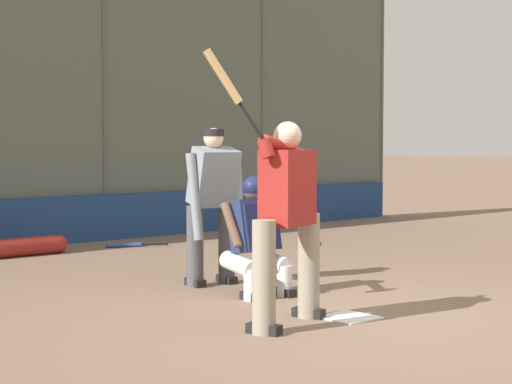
# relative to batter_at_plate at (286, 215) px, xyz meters

# --- Properties ---
(ground_plane) EXTENTS (160.00, 160.00, 0.00)m
(ground_plane) POSITION_rel_batter_at_plate_xyz_m (-0.61, 0.14, -0.92)
(ground_plane) COLOR #7A604C
(home_plate_marker) EXTENTS (0.43, 0.43, 0.01)m
(home_plate_marker) POSITION_rel_batter_at_plate_xyz_m (-0.61, 0.14, -0.91)
(home_plate_marker) COLOR white
(home_plate_marker) RESTS_ON ground_plane
(backstop_fence) EXTENTS (16.61, 0.08, 4.81)m
(backstop_fence) POSITION_rel_batter_at_plate_xyz_m (-0.61, -6.48, 1.58)
(backstop_fence) COLOR #515651
(backstop_fence) RESTS_ON ground_plane
(padding_wall) EXTENTS (16.20, 0.18, 0.70)m
(padding_wall) POSITION_rel_batter_at_plate_xyz_m (-0.61, -6.38, -0.56)
(padding_wall) COLOR navy
(padding_wall) RESTS_ON ground_plane
(batter_at_plate) EXTENTS (1.15, 0.54, 2.24)m
(batter_at_plate) POSITION_rel_batter_at_plate_xyz_m (0.00, 0.00, 0.00)
(batter_at_plate) COLOR gray
(batter_at_plate) RESTS_ON ground_plane
(catcher_behind_plate) EXTENTS (0.63, 0.75, 1.18)m
(catcher_behind_plate) POSITION_rel_batter_at_plate_xyz_m (-0.74, -1.17, -0.31)
(catcher_behind_plate) COLOR silver
(catcher_behind_plate) RESTS_ON ground_plane
(umpire_home) EXTENTS (0.67, 0.46, 1.66)m
(umpire_home) POSITION_rel_batter_at_plate_xyz_m (-0.81, -1.97, -0.02)
(umpire_home) COLOR #4C4C51
(umpire_home) RESTS_ON ground_plane
(spare_bat_near_backstop) EXTENTS (0.65, 0.64, 0.07)m
(spare_bat_near_backstop) POSITION_rel_batter_at_plate_xyz_m (-4.32, -3.90, -0.88)
(spare_bat_near_backstop) COLOR black
(spare_bat_near_backstop) RESTS_ON ground_plane
(spare_bat_by_padding) EXTENTS (0.82, 0.46, 0.07)m
(spare_bat_by_padding) POSITION_rel_batter_at_plate_xyz_m (-1.96, -5.37, -0.88)
(spare_bat_by_padding) COLOR black
(spare_bat_by_padding) RESTS_ON ground_plane
(equipment_bag_dugout_side) EXTENTS (1.25, 0.25, 0.25)m
(equipment_bag_dugout_side) POSITION_rel_batter_at_plate_xyz_m (-0.39, -5.46, -0.79)
(equipment_bag_dugout_side) COLOR maroon
(equipment_bag_dugout_side) RESTS_ON ground_plane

